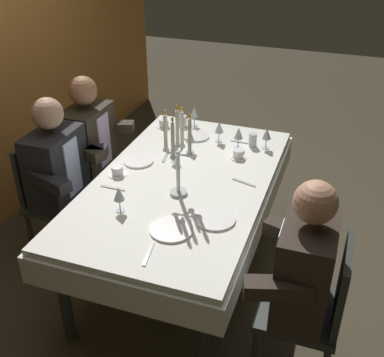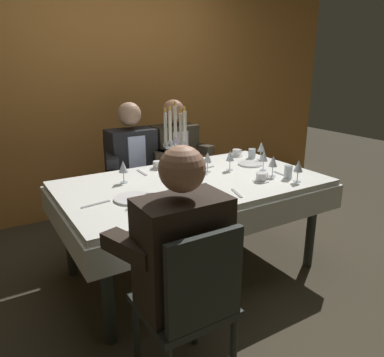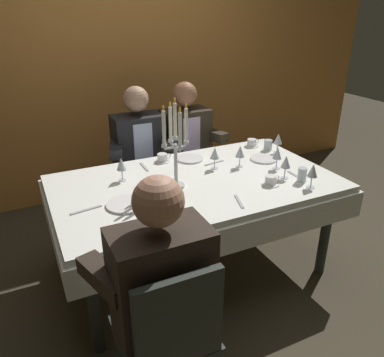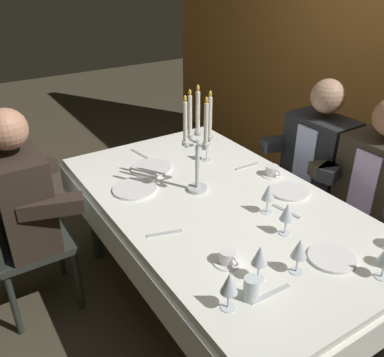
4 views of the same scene
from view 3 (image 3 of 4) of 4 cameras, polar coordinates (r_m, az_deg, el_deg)
name	(u,v)px [view 3 (image 3 of 4)]	position (r m, az deg, el deg)	size (l,w,h in m)	color
ground_plane	(195,269)	(2.98, 0.50, -13.36)	(12.00, 12.00, 0.00)	#3F3728
back_wall	(121,60)	(3.95, -10.56, 17.08)	(6.00, 0.12, 2.70)	#C97F3A
dining_table	(196,196)	(2.65, 0.55, -2.66)	(1.94, 1.14, 0.74)	white
candelabra	(175,147)	(2.40, -2.49, 4.78)	(0.19, 0.19, 0.59)	silver
dinner_plate_0	(127,204)	(2.31, -9.79, -3.77)	(0.25, 0.25, 0.01)	white
dinner_plate_1	(167,212)	(2.20, -3.81, -5.04)	(0.25, 0.25, 0.01)	white
dinner_plate_2	(190,159)	(2.96, -0.29, 3.01)	(0.21, 0.21, 0.01)	white
dinner_plate_3	(264,159)	(3.01, 10.69, 2.93)	(0.21, 0.21, 0.01)	white
wine_glass_0	(313,171)	(2.57, 17.65, 1.03)	(0.07, 0.07, 0.16)	silver
wine_glass_1	(286,163)	(2.67, 13.91, 2.33)	(0.07, 0.07, 0.16)	silver
wine_glass_2	(215,154)	(2.76, 3.43, 3.73)	(0.07, 0.07, 0.16)	silver
wine_glass_3	(121,165)	(2.60, -10.56, 2.04)	(0.07, 0.07, 0.16)	silver
wine_glass_4	(278,139)	(3.14, 12.79, 5.79)	(0.07, 0.07, 0.16)	silver
wine_glass_5	(277,154)	(2.82, 12.69, 3.62)	(0.07, 0.07, 0.16)	silver
wine_glass_6	(240,152)	(2.80, 7.23, 3.95)	(0.07, 0.07, 0.16)	silver
water_tumbler_0	(268,145)	(3.22, 11.34, 4.97)	(0.07, 0.07, 0.08)	silver
water_tumbler_1	(302,175)	(2.67, 16.17, 0.55)	(0.06, 0.06, 0.10)	silver
coffee_cup_0	(252,143)	(3.28, 8.96, 5.28)	(0.13, 0.12, 0.06)	white
coffee_cup_1	(163,158)	(2.92, -4.44, 3.08)	(0.13, 0.12, 0.06)	white
coffee_cup_2	(271,181)	(2.59, 11.72, -0.30)	(0.13, 0.12, 0.06)	white
fork_0	(144,167)	(2.84, -7.18, 1.75)	(0.17, 0.02, 0.01)	#B7B7BC
knife_1	(296,176)	(2.76, 15.39, 0.36)	(0.19, 0.02, 0.01)	#B7B7BC
knife_2	(86,210)	(2.31, -15.59, -4.56)	(0.19, 0.02, 0.01)	#B7B7BC
fork_3	(239,201)	(2.34, 7.08, -3.41)	(0.17, 0.02, 0.01)	#B7B7BC
fork_4	(214,163)	(2.89, 3.37, 2.37)	(0.17, 0.02, 0.01)	#B7B7BC
seated_diner_0	(162,284)	(1.70, -4.51, -15.49)	(0.63, 0.48, 1.24)	#2A2E29
seated_diner_1	(138,145)	(3.32, -8.04, 5.00)	(0.63, 0.48, 1.24)	#2A2E29
seated_diner_2	(185,138)	(3.47, -1.06, 6.09)	(0.63, 0.48, 1.24)	#2A2E29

